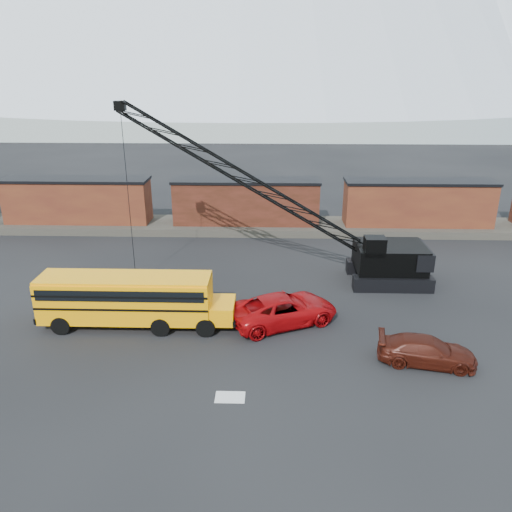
{
  "coord_description": "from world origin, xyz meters",
  "views": [
    {
      "loc": [
        2.32,
        -23.52,
        14.5
      ],
      "look_at": [
        1.38,
        6.91,
        3.0
      ],
      "focal_mm": 35.0,
      "sensor_mm": 36.0,
      "label": 1
    }
  ],
  "objects_px": {
    "school_bus": "(132,298)",
    "maroon_suv": "(427,351)",
    "red_pickup": "(284,309)",
    "crawler_crane": "(264,190)"
  },
  "relations": [
    {
      "from": "school_bus",
      "to": "red_pickup",
      "type": "relative_size",
      "value": 1.78
    },
    {
      "from": "red_pickup",
      "to": "crawler_crane",
      "type": "xyz_separation_m",
      "value": [
        -1.29,
        6.35,
        5.84
      ]
    },
    {
      "from": "school_bus",
      "to": "maroon_suv",
      "type": "height_order",
      "value": "school_bus"
    },
    {
      "from": "red_pickup",
      "to": "maroon_suv",
      "type": "relative_size",
      "value": 1.31
    },
    {
      "from": "red_pickup",
      "to": "crawler_crane",
      "type": "bearing_deg",
      "value": -12.73
    },
    {
      "from": "school_bus",
      "to": "maroon_suv",
      "type": "bearing_deg",
      "value": -12.4
    },
    {
      "from": "school_bus",
      "to": "red_pickup",
      "type": "distance_m",
      "value": 9.03
    },
    {
      "from": "school_bus",
      "to": "maroon_suv",
      "type": "relative_size",
      "value": 2.33
    },
    {
      "from": "red_pickup",
      "to": "crawler_crane",
      "type": "relative_size",
      "value": 0.31
    },
    {
      "from": "crawler_crane",
      "to": "maroon_suv",
      "type": "bearing_deg",
      "value": -50.6
    }
  ]
}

